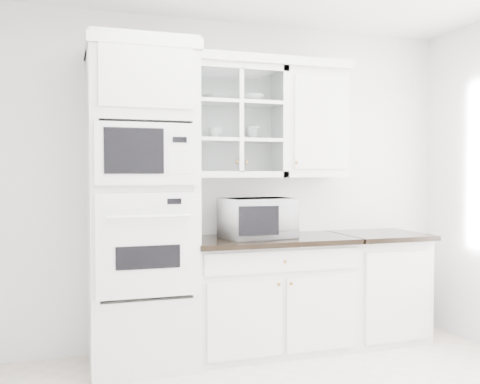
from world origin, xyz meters
name	(u,v)px	position (x,y,z in m)	size (l,w,h in m)	color
room_shell	(287,116)	(0.00, 0.43, 1.78)	(4.00, 3.50, 2.70)	white
oven_column	(142,205)	(-0.75, 1.42, 1.20)	(0.76, 0.68, 2.40)	white
base_cabinet_run	(270,293)	(0.28, 1.45, 0.46)	(1.32, 0.67, 0.92)	white
extra_base_cabinet	(377,285)	(1.28, 1.45, 0.46)	(0.72, 0.67, 0.92)	white
upper_cabinet_glass	(235,122)	(0.03, 1.58, 1.85)	(0.80, 0.33, 0.90)	white
upper_cabinet_solid	(311,124)	(0.71, 1.58, 1.85)	(0.55, 0.33, 0.90)	white
crown_molding	(224,60)	(-0.07, 1.56, 2.33)	(2.14, 0.38, 0.07)	white
countertop_microwave	(257,218)	(0.16, 1.44, 1.08)	(0.55, 0.45, 0.32)	white
bowl_a	(218,98)	(-0.12, 1.60, 2.04)	(0.21, 0.21, 0.05)	white
bowl_b	(251,99)	(0.16, 1.58, 2.04)	(0.21, 0.21, 0.06)	white
cup_a	(216,133)	(-0.13, 1.60, 1.75)	(0.11, 0.11, 0.09)	white
cup_b	(252,133)	(0.18, 1.60, 1.76)	(0.11, 0.11, 0.11)	white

